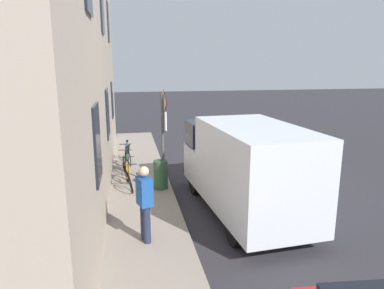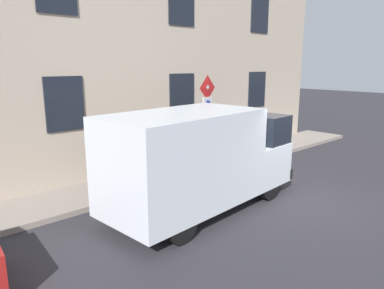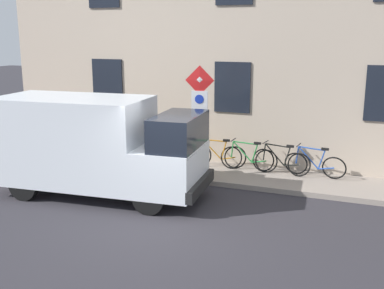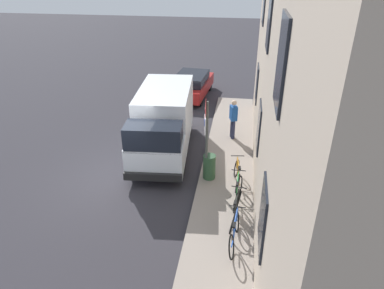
{
  "view_description": "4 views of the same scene",
  "coord_description": "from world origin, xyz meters",
  "px_view_note": "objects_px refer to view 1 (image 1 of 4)",
  "views": [
    {
      "loc": [
        4.26,
        11.08,
        3.99
      ],
      "look_at": [
        2.25,
        0.27,
        1.45
      ],
      "focal_mm": 33.05,
      "sensor_mm": 36.0,
      "label": 1
    },
    {
      "loc": [
        -4.85,
        8.29,
        3.55
      ],
      "look_at": [
        2.24,
        1.88,
        1.4
      ],
      "focal_mm": 33.51,
      "sensor_mm": 36.0,
      "label": 2
    },
    {
      "loc": [
        -8.56,
        -3.88,
        4.05
      ],
      "look_at": [
        2.52,
        0.39,
        1.22
      ],
      "focal_mm": 43.75,
      "sensor_mm": 36.0,
      "label": 3
    },
    {
      "loc": [
        4.26,
        -9.89,
        7.04
      ],
      "look_at": [
        2.6,
        1.12,
        1.12
      ],
      "focal_mm": 32.71,
      "sensor_mm": 36.0,
      "label": 4
    }
  ],
  "objects_px": {
    "sign_post_stacked": "(164,125)",
    "litter_bin": "(161,175)",
    "bicycle_blue": "(127,154)",
    "bicycle_black": "(127,160)",
    "delivery_van": "(245,166)",
    "bicycle_green": "(127,168)",
    "pedestrian": "(145,201)",
    "bicycle_orange": "(128,176)"
  },
  "relations": [
    {
      "from": "delivery_van",
      "to": "bicycle_orange",
      "type": "height_order",
      "value": "delivery_van"
    },
    {
      "from": "sign_post_stacked",
      "to": "litter_bin",
      "type": "xyz_separation_m",
      "value": [
        0.14,
        0.14,
        -1.55
      ]
    },
    {
      "from": "bicycle_green",
      "to": "litter_bin",
      "type": "height_order",
      "value": "litter_bin"
    },
    {
      "from": "delivery_van",
      "to": "bicycle_black",
      "type": "xyz_separation_m",
      "value": [
        3.08,
        -4.12,
        -0.82
      ]
    },
    {
      "from": "bicycle_green",
      "to": "sign_post_stacked",
      "type": "bearing_deg",
      "value": 47.34
    },
    {
      "from": "bicycle_green",
      "to": "pedestrian",
      "type": "bearing_deg",
      "value": 5.35
    },
    {
      "from": "bicycle_black",
      "to": "pedestrian",
      "type": "distance_m",
      "value": 5.52
    },
    {
      "from": "delivery_van",
      "to": "bicycle_blue",
      "type": "bearing_deg",
      "value": 26.73
    },
    {
      "from": "delivery_van",
      "to": "bicycle_green",
      "type": "xyz_separation_m",
      "value": [
        3.07,
        -3.18,
        -0.82
      ]
    },
    {
      "from": "pedestrian",
      "to": "litter_bin",
      "type": "distance_m",
      "value": 3.41
    },
    {
      "from": "sign_post_stacked",
      "to": "bicycle_green",
      "type": "height_order",
      "value": "sign_post_stacked"
    },
    {
      "from": "sign_post_stacked",
      "to": "delivery_van",
      "type": "bearing_deg",
      "value": 132.67
    },
    {
      "from": "bicycle_orange",
      "to": "pedestrian",
      "type": "height_order",
      "value": "pedestrian"
    },
    {
      "from": "bicycle_orange",
      "to": "pedestrian",
      "type": "bearing_deg",
      "value": -1.54
    },
    {
      "from": "delivery_van",
      "to": "bicycle_blue",
      "type": "distance_m",
      "value": 5.98
    },
    {
      "from": "bicycle_black",
      "to": "bicycle_orange",
      "type": "relative_size",
      "value": 1.0
    },
    {
      "from": "bicycle_orange",
      "to": "litter_bin",
      "type": "relative_size",
      "value": 1.91
    },
    {
      "from": "bicycle_green",
      "to": "delivery_van",
      "type": "bearing_deg",
      "value": 44.89
    },
    {
      "from": "delivery_van",
      "to": "pedestrian",
      "type": "relative_size",
      "value": 3.18
    },
    {
      "from": "bicycle_black",
      "to": "litter_bin",
      "type": "height_order",
      "value": "litter_bin"
    },
    {
      "from": "sign_post_stacked",
      "to": "bicycle_blue",
      "type": "relative_size",
      "value": 1.73
    },
    {
      "from": "bicycle_green",
      "to": "bicycle_blue",
      "type": "bearing_deg",
      "value": -179.14
    },
    {
      "from": "bicycle_black",
      "to": "pedestrian",
      "type": "relative_size",
      "value": 1.0
    },
    {
      "from": "sign_post_stacked",
      "to": "bicycle_orange",
      "type": "xyz_separation_m",
      "value": [
        1.15,
        -0.15,
        -1.63
      ]
    },
    {
      "from": "litter_bin",
      "to": "delivery_van",
      "type": "bearing_deg",
      "value": 136.59
    },
    {
      "from": "sign_post_stacked",
      "to": "pedestrian",
      "type": "distance_m",
      "value": 3.69
    },
    {
      "from": "delivery_van",
      "to": "bicycle_green",
      "type": "distance_m",
      "value": 4.5
    },
    {
      "from": "sign_post_stacked",
      "to": "bicycle_blue",
      "type": "xyz_separation_m",
      "value": [
        1.16,
        -2.98,
        -1.63
      ]
    },
    {
      "from": "bicycle_blue",
      "to": "bicycle_black",
      "type": "xyz_separation_m",
      "value": [
        0.0,
        0.94,
        0.0
      ]
    },
    {
      "from": "bicycle_blue",
      "to": "delivery_van",
      "type": "bearing_deg",
      "value": 36.46
    },
    {
      "from": "bicycle_black",
      "to": "bicycle_orange",
      "type": "height_order",
      "value": "same"
    },
    {
      "from": "bicycle_blue",
      "to": "pedestrian",
      "type": "height_order",
      "value": "pedestrian"
    },
    {
      "from": "bicycle_blue",
      "to": "litter_bin",
      "type": "distance_m",
      "value": 3.28
    },
    {
      "from": "pedestrian",
      "to": "sign_post_stacked",
      "type": "bearing_deg",
      "value": 59.75
    },
    {
      "from": "bicycle_green",
      "to": "bicycle_orange",
      "type": "xyz_separation_m",
      "value": [
        -0.0,
        0.94,
        0.0
      ]
    },
    {
      "from": "litter_bin",
      "to": "pedestrian",
      "type": "bearing_deg",
      "value": 78.73
    },
    {
      "from": "sign_post_stacked",
      "to": "bicycle_black",
      "type": "xyz_separation_m",
      "value": [
        1.16,
        -2.04,
        -1.63
      ]
    },
    {
      "from": "sign_post_stacked",
      "to": "litter_bin",
      "type": "height_order",
      "value": "sign_post_stacked"
    },
    {
      "from": "sign_post_stacked",
      "to": "bicycle_blue",
      "type": "height_order",
      "value": "sign_post_stacked"
    },
    {
      "from": "delivery_van",
      "to": "sign_post_stacked",
      "type": "bearing_deg",
      "value": 38.14
    },
    {
      "from": "bicycle_blue",
      "to": "pedestrian",
      "type": "relative_size",
      "value": 1.0
    },
    {
      "from": "delivery_van",
      "to": "pedestrian",
      "type": "distance_m",
      "value": 3.05
    }
  ]
}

